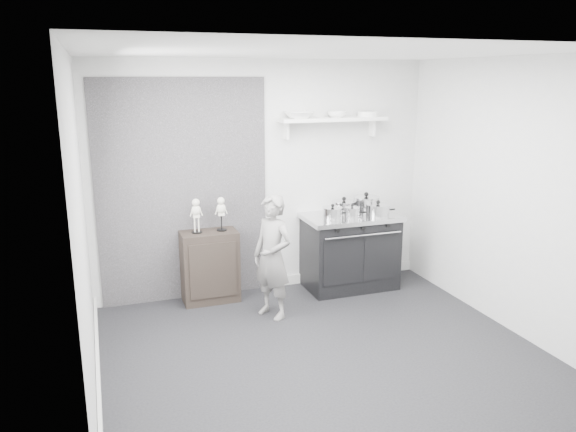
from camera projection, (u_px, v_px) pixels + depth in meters
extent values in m
plane|color=black|center=(322.00, 353.00, 5.23)|extent=(4.00, 4.00, 0.00)
cube|color=beige|center=(265.00, 178.00, 6.55)|extent=(4.00, 0.02, 2.70)
cube|color=beige|center=(446.00, 283.00, 3.25)|extent=(4.00, 0.02, 2.70)
cube|color=beige|center=(82.00, 233.00, 4.26)|extent=(0.02, 3.60, 2.70)
cube|color=beige|center=(511.00, 197.00, 5.54)|extent=(0.02, 3.60, 2.70)
cube|color=silver|center=(327.00, 52.00, 4.57)|extent=(4.00, 3.60, 0.02)
cube|color=black|center=(184.00, 192.00, 6.25)|extent=(1.90, 0.02, 2.50)
cube|color=silver|center=(341.00, 273.00, 7.16)|extent=(2.00, 0.03, 0.12)
cube|color=silver|center=(99.00, 385.00, 4.58)|extent=(0.03, 3.60, 0.12)
cube|color=white|center=(333.00, 119.00, 6.52)|extent=(1.30, 0.26, 0.04)
cube|color=white|center=(286.00, 131.00, 6.44)|extent=(0.03, 0.12, 0.20)
cube|color=white|center=(372.00, 128.00, 6.79)|extent=(0.03, 0.12, 0.20)
cube|color=black|center=(350.00, 253.00, 6.79)|extent=(1.06, 0.64, 0.85)
cube|color=silver|center=(351.00, 217.00, 6.68)|extent=(1.13, 0.68, 0.05)
cube|color=black|center=(341.00, 262.00, 6.41)|extent=(0.45, 0.02, 0.55)
cube|color=black|center=(381.00, 257.00, 6.57)|extent=(0.45, 0.02, 0.55)
cylinder|color=silver|center=(364.00, 235.00, 6.39)|extent=(0.96, 0.02, 0.02)
cylinder|color=black|center=(338.00, 230.00, 6.28)|extent=(0.04, 0.03, 0.04)
cylinder|color=black|center=(363.00, 228.00, 6.38)|extent=(0.04, 0.03, 0.04)
cylinder|color=black|center=(388.00, 225.00, 6.49)|extent=(0.04, 0.03, 0.04)
cube|color=black|center=(210.00, 266.00, 6.37)|extent=(0.63, 0.37, 0.82)
imported|color=slate|center=(273.00, 257.00, 5.89)|extent=(0.52, 0.58, 1.33)
cylinder|color=silver|center=(332.00, 214.00, 6.46)|extent=(0.23, 0.23, 0.12)
cylinder|color=silver|center=(333.00, 208.00, 6.44)|extent=(0.23, 0.23, 0.02)
sphere|color=black|center=(333.00, 206.00, 6.44)|extent=(0.04, 0.04, 0.04)
cylinder|color=black|center=(345.00, 213.00, 6.51)|extent=(0.10, 0.02, 0.02)
cylinder|color=silver|center=(344.00, 208.00, 6.72)|extent=(0.28, 0.28, 0.14)
cylinder|color=silver|center=(344.00, 202.00, 6.70)|extent=(0.29, 0.29, 0.02)
sphere|color=black|center=(344.00, 199.00, 6.70)|extent=(0.05, 0.05, 0.05)
cylinder|color=black|center=(357.00, 207.00, 6.78)|extent=(0.10, 0.02, 0.02)
cylinder|color=silver|center=(366.00, 205.00, 6.80)|extent=(0.31, 0.31, 0.17)
cylinder|color=silver|center=(366.00, 197.00, 6.78)|extent=(0.32, 0.32, 0.02)
sphere|color=black|center=(366.00, 194.00, 6.77)|extent=(0.06, 0.06, 0.06)
cylinder|color=black|center=(380.00, 204.00, 6.86)|extent=(0.10, 0.02, 0.02)
cylinder|color=silver|center=(378.00, 211.00, 6.60)|extent=(0.27, 0.27, 0.13)
cylinder|color=silver|center=(378.00, 205.00, 6.58)|extent=(0.28, 0.28, 0.02)
sphere|color=black|center=(378.00, 202.00, 6.58)|extent=(0.05, 0.05, 0.05)
cylinder|color=black|center=(391.00, 210.00, 6.66)|extent=(0.10, 0.02, 0.02)
cylinder|color=silver|center=(352.00, 213.00, 6.49)|extent=(0.17, 0.17, 0.12)
cylinder|color=silver|center=(352.00, 208.00, 6.47)|extent=(0.18, 0.18, 0.02)
sphere|color=black|center=(352.00, 206.00, 6.46)|extent=(0.03, 0.03, 0.03)
cylinder|color=black|center=(362.00, 213.00, 6.53)|extent=(0.10, 0.02, 0.02)
imported|color=white|center=(299.00, 115.00, 6.37)|extent=(0.33, 0.33, 0.08)
imported|color=white|center=(337.00, 114.00, 6.52)|extent=(0.22, 0.22, 0.07)
cylinder|color=white|center=(368.00, 114.00, 6.65)|extent=(0.24, 0.24, 0.06)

